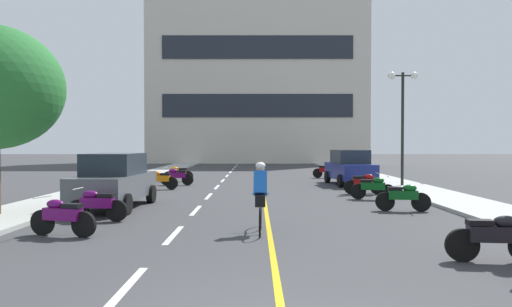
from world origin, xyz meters
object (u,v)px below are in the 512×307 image
at_px(motorcycle_6, 363,183).
at_px(motorcycle_10, 325,170).
at_px(street_lamp_mid, 401,103).
at_px(motorcycle_1, 493,236).
at_px(motorcycle_2, 61,216).
at_px(motorcycle_3, 95,204).
at_px(motorcycle_5, 372,187).
at_px(motorcycle_8, 175,176).
at_px(parked_car_mid, 348,167).
at_px(parked_car_near, 113,181).
at_px(motorcycle_7, 158,179).
at_px(motorcycle_4, 402,196).
at_px(cyclist_rider, 259,196).
at_px(motorcycle_9, 176,173).

height_order(motorcycle_6, motorcycle_10, same).
bearing_deg(street_lamp_mid, motorcycle_1, -101.23).
distance_m(motorcycle_2, motorcycle_3, 2.07).
bearing_deg(motorcycle_3, motorcycle_5, 29.25).
distance_m(motorcycle_1, motorcycle_6, 11.27).
xyz_separation_m(motorcycle_3, motorcycle_8, (0.29, 11.11, 0.00)).
bearing_deg(parked_car_mid, parked_car_near, -137.70).
xyz_separation_m(parked_car_mid, motorcycle_7, (-9.38, -2.43, -0.44)).
bearing_deg(motorcycle_4, motorcycle_5, 93.33).
relative_size(motorcycle_8, motorcycle_10, 1.00).
xyz_separation_m(motorcycle_4, motorcycle_7, (-9.16, 7.05, 0.00)).
bearing_deg(motorcycle_4, motorcycle_3, -168.15).
xyz_separation_m(motorcycle_2, motorcycle_8, (0.38, 13.17, 0.00)).
xyz_separation_m(parked_car_mid, motorcycle_3, (-9.26, -11.38, -0.44)).
xyz_separation_m(parked_car_near, motorcycle_2, (0.24, -4.73, -0.44)).
bearing_deg(motorcycle_7, motorcycle_4, -37.60).
bearing_deg(cyclist_rider, motorcycle_1, -34.08).
bearing_deg(motorcycle_6, motorcycle_9, 144.38).
height_order(motorcycle_5, cyclist_rider, cyclist_rider).
bearing_deg(motorcycle_9, motorcycle_3, -89.95).
height_order(motorcycle_8, motorcycle_9, same).
bearing_deg(motorcycle_7, motorcycle_6, -13.03).
relative_size(parked_car_mid, motorcycle_7, 2.54).
bearing_deg(motorcycle_1, motorcycle_10, 89.68).
relative_size(motorcycle_5, motorcycle_7, 0.99).
xyz_separation_m(street_lamp_mid, motorcycle_10, (-2.71, 6.34, -3.63)).
xyz_separation_m(motorcycle_2, motorcycle_4, (9.12, 3.96, 0.00)).
bearing_deg(motorcycle_4, street_lamp_mid, 72.74).
xyz_separation_m(motorcycle_2, motorcycle_3, (0.08, 2.07, 0.00)).
bearing_deg(cyclist_rider, motorcycle_3, 160.45).
xyz_separation_m(parked_car_mid, motorcycle_8, (-8.97, -0.28, -0.44)).
relative_size(street_lamp_mid, motorcycle_6, 3.23).
relative_size(motorcycle_1, motorcycle_6, 1.00).
relative_size(motorcycle_7, motorcycle_9, 1.03).
height_order(motorcycle_1, motorcycle_7, same).
bearing_deg(motorcycle_8, parked_car_mid, 1.77).
xyz_separation_m(motorcycle_1, motorcycle_4, (0.37, 6.32, 0.00)).
height_order(parked_car_mid, motorcycle_7, parked_car_mid).
bearing_deg(parked_car_near, motorcycle_7, 88.15).
relative_size(motorcycle_5, motorcycle_9, 1.02).
bearing_deg(street_lamp_mid, motorcycle_6, -130.61).
bearing_deg(motorcycle_2, motorcycle_6, 44.58).
relative_size(parked_car_near, motorcycle_1, 2.51).
height_order(parked_car_near, motorcycle_8, parked_car_near).
relative_size(motorcycle_7, motorcycle_8, 1.00).
bearing_deg(parked_car_mid, cyclist_rider, -110.21).
bearing_deg(motorcycle_7, cyclist_rider, -66.40).
bearing_deg(motorcycle_9, motorcycle_4, -51.51).
xyz_separation_m(motorcycle_2, cyclist_rider, (4.57, 0.48, 0.41)).
relative_size(motorcycle_1, motorcycle_8, 1.00).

